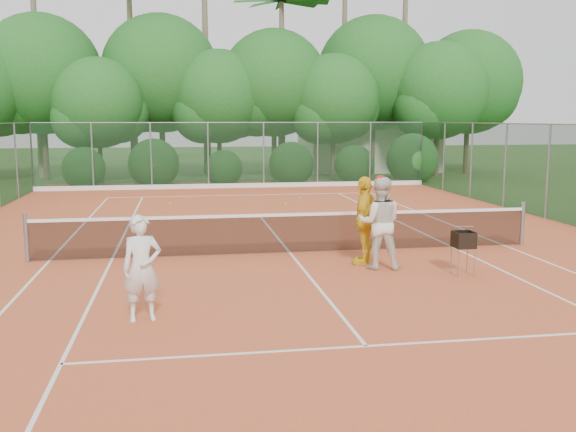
% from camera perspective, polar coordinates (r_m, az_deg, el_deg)
% --- Properties ---
extents(ground, '(120.00, 120.00, 0.00)m').
position_cam_1_polar(ground, '(15.27, 0.19, -3.39)').
color(ground, '#284B1B').
rests_on(ground, ground).
extents(clay_court, '(18.00, 36.00, 0.02)m').
position_cam_1_polar(clay_court, '(15.27, 0.19, -3.36)').
color(clay_court, '#C6562D').
rests_on(clay_court, ground).
extents(club_building, '(8.00, 5.00, 3.00)m').
position_cam_1_polar(club_building, '(40.43, 7.15, 6.17)').
color(club_building, beige).
rests_on(club_building, ground).
extents(tennis_net, '(11.97, 0.10, 1.10)m').
position_cam_1_polar(tennis_net, '(15.17, 0.19, -1.43)').
color(tennis_net, gray).
rests_on(tennis_net, clay_court).
extents(player_white, '(0.67, 0.50, 1.68)m').
position_cam_1_polar(player_white, '(10.35, -12.85, -4.54)').
color(player_white, silver).
rests_on(player_white, clay_court).
extents(player_center_grp, '(1.10, 0.94, 1.99)m').
position_cam_1_polar(player_center_grp, '(13.70, 8.12, -0.60)').
color(player_center_grp, silver).
rests_on(player_center_grp, clay_court).
extents(player_yellow, '(0.95, 1.22, 1.93)m').
position_cam_1_polar(player_yellow, '(14.10, 6.83, -0.39)').
color(player_yellow, yellow).
rests_on(player_yellow, clay_court).
extents(ball_hopper, '(0.39, 0.39, 0.90)m').
position_cam_1_polar(ball_hopper, '(13.52, 15.34, -2.12)').
color(ball_hopper, gray).
rests_on(ball_hopper, clay_court).
extents(stray_ball_a, '(0.07, 0.07, 0.07)m').
position_cam_1_polar(stray_ball_a, '(24.29, -10.41, 1.08)').
color(stray_ball_a, '#C9DC33').
rests_on(stray_ball_a, clay_court).
extents(stray_ball_b, '(0.07, 0.07, 0.07)m').
position_cam_1_polar(stray_ball_b, '(25.70, 1.11, 1.63)').
color(stray_ball_b, '#CAE134').
rests_on(stray_ball_b, clay_court).
extents(stray_ball_c, '(0.07, 0.07, 0.07)m').
position_cam_1_polar(stray_ball_c, '(23.89, -0.22, 1.10)').
color(stray_ball_c, yellow).
rests_on(stray_ball_c, clay_court).
extents(court_markings, '(11.03, 23.83, 0.01)m').
position_cam_1_polar(court_markings, '(15.27, 0.19, -3.31)').
color(court_markings, white).
rests_on(court_markings, clay_court).
extents(fence_back, '(18.07, 0.07, 3.00)m').
position_cam_1_polar(fence_back, '(29.88, -4.64, 5.41)').
color(fence_back, '#19381E').
rests_on(fence_back, clay_court).
extents(tropical_treeline, '(32.10, 8.49, 15.03)m').
position_cam_1_polar(tropical_treeline, '(35.22, -3.07, 11.76)').
color(tropical_treeline, brown).
rests_on(tropical_treeline, ground).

